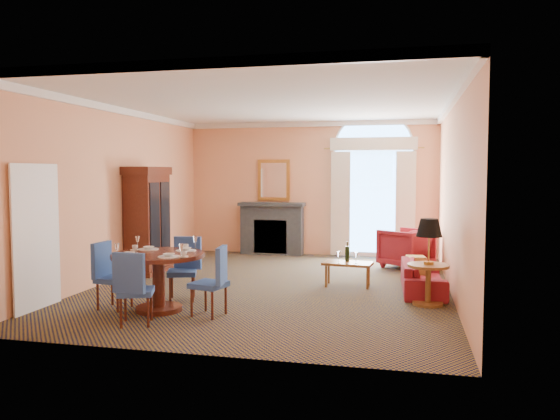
% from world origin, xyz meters
% --- Properties ---
extents(ground, '(7.50, 7.50, 0.00)m').
position_xyz_m(ground, '(0.00, 0.00, 0.00)').
color(ground, '#111335').
rests_on(ground, ground).
extents(room_envelope, '(6.04, 7.52, 3.45)m').
position_xyz_m(room_envelope, '(-0.03, 0.67, 2.51)').
color(room_envelope, '#FCA978').
rests_on(room_envelope, ground).
extents(armoire, '(0.60, 1.07, 2.10)m').
position_xyz_m(armoire, '(-2.72, 0.62, 1.01)').
color(armoire, '#3F180E').
rests_on(armoire, ground).
extents(dining_table, '(1.33, 1.33, 1.04)m').
position_xyz_m(dining_table, '(-1.19, -2.09, 0.62)').
color(dining_table, '#3F180E').
rests_on(dining_table, ground).
extents(dining_chair_north, '(0.55, 0.55, 0.98)m').
position_xyz_m(dining_chair_north, '(-1.12, -1.31, 0.56)').
color(dining_chair_north, '#274D9C').
rests_on(dining_chair_north, ground).
extents(dining_chair_south, '(0.55, 0.55, 0.98)m').
position_xyz_m(dining_chair_south, '(-1.17, -2.90, 0.56)').
color(dining_chair_south, '#274D9C').
rests_on(dining_chair_south, ground).
extents(dining_chair_east, '(0.52, 0.52, 0.98)m').
position_xyz_m(dining_chair_east, '(-0.31, -2.18, 0.56)').
color(dining_chair_east, '#274D9C').
rests_on(dining_chair_east, ground).
extents(dining_chair_west, '(0.48, 0.48, 0.98)m').
position_xyz_m(dining_chair_west, '(-1.97, -2.13, 0.56)').
color(dining_chair_west, '#274D9C').
rests_on(dining_chair_west, ground).
extents(sofa, '(0.73, 1.73, 0.50)m').
position_xyz_m(sofa, '(2.55, 0.06, 0.25)').
color(sofa, maroon).
rests_on(sofa, ground).
extents(armchair, '(1.25, 1.25, 0.83)m').
position_xyz_m(armchair, '(2.27, 2.33, 0.41)').
color(armchair, maroon).
rests_on(armchair, ground).
extents(coffee_table, '(0.89, 0.56, 0.78)m').
position_xyz_m(coffee_table, '(1.28, 0.21, 0.40)').
color(coffee_table, brown).
rests_on(coffee_table, ground).
extents(side_table, '(0.62, 0.62, 1.28)m').
position_xyz_m(side_table, '(2.60, -0.86, 0.82)').
color(side_table, brown).
rests_on(side_table, ground).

